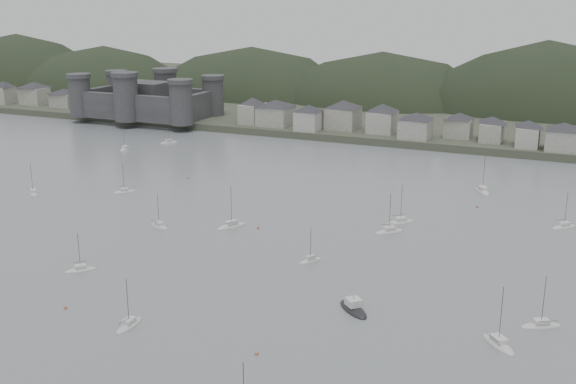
% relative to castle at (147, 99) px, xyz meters
% --- Properties ---
extents(ground, '(900.00, 900.00, 0.00)m').
position_rel_castle_xyz_m(ground, '(120.00, -179.80, -10.96)').
color(ground, slate).
rests_on(ground, ground).
extents(far_shore_land, '(900.00, 250.00, 3.00)m').
position_rel_castle_xyz_m(far_shore_land, '(120.00, 115.20, -9.46)').
color(far_shore_land, '#383D2D').
rests_on(far_shore_land, ground).
extents(forested_ridge, '(851.55, 103.94, 102.57)m').
position_rel_castle_xyz_m(forested_ridge, '(124.83, 89.60, -22.25)').
color(forested_ridge, black).
rests_on(forested_ridge, ground).
extents(castle, '(66.00, 43.00, 20.00)m').
position_rel_castle_xyz_m(castle, '(0.00, 0.00, 0.00)').
color(castle, '#343437').
rests_on(castle, far_shore_land).
extents(waterfront_town, '(451.48, 28.46, 12.92)m').
position_rel_castle_xyz_m(waterfront_town, '(170.59, 3.54, -2.30)').
color(waterfront_town, gray).
rests_on(waterfront_town, far_shore_land).
extents(moored_fleet, '(200.10, 168.93, 12.90)m').
position_rel_castle_xyz_m(moored_fleet, '(126.59, -123.50, -10.79)').
color(moored_fleet, beige).
rests_on(moored_fleet, ground).
extents(motor_launch_near, '(8.74, 8.51, 4.12)m').
position_rel_castle_xyz_m(motor_launch_near, '(156.07, -155.44, -10.68)').
color(motor_launch_near, black).
rests_on(motor_launch_near, ground).
extents(mooring_buoys, '(124.91, 133.09, 0.70)m').
position_rel_castle_xyz_m(mooring_buoys, '(101.06, -118.64, -10.81)').
color(mooring_buoys, '#B05F3A').
rests_on(mooring_buoys, ground).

